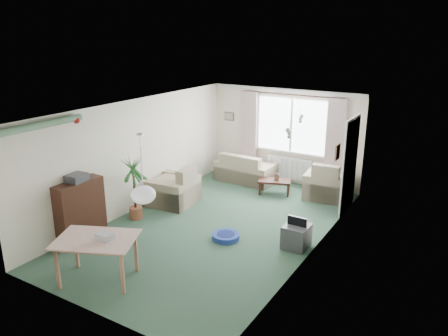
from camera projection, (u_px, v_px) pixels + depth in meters
The scene contains 25 objects.
ground at pixel (216, 226), 8.75m from camera, with size 6.50×6.50×0.00m, color #2F4F3C.
window at pixel (292, 125), 10.83m from camera, with size 1.80×0.03×1.30m, color white.
curtain_rod at pixel (292, 95), 10.54m from camera, with size 2.60×0.03×0.03m, color black.
curtain_left at pixel (249, 130), 11.39m from camera, with size 0.45×0.08×2.00m, color beige.
curtain_right at pixel (335, 141), 10.26m from camera, with size 0.45×0.08×2.00m, color beige.
radiator at pixel (289, 168), 11.13m from camera, with size 1.20×0.10×0.55m, color white.
doorway at pixel (350, 166), 9.27m from camera, with size 0.03×0.95×2.00m, color black.
pendant_lamp at pixel (143, 195), 6.33m from camera, with size 0.36×0.36×0.36m, color white.
tinsel_garland at pixel (41, 125), 7.13m from camera, with size 1.60×1.60×0.12m, color #196626.
bauble_cluster_a at pixel (300, 116), 8.17m from camera, with size 0.20×0.20×0.20m, color silver.
bauble_cluster_b at pixel (290, 130), 7.05m from camera, with size 0.20×0.20×0.20m, color silver.
wall_picture_back at pixel (229, 116), 11.70m from camera, with size 0.28×0.03×0.22m, color brown.
wall_picture_right at pixel (338, 152), 8.29m from camera, with size 0.03×0.24×0.30m, color brown.
sofa at pixel (246, 167), 11.28m from camera, with size 1.49×0.79×0.75m, color beige.
armchair_corner at pixel (328, 179), 10.16m from camera, with size 0.99×0.94×0.89m, color beige.
armchair_left at pixel (173, 185), 9.81m from camera, with size 0.98×0.93×0.88m, color beige.
coffee_table at pixel (274, 187), 10.47m from camera, with size 0.77×0.43×0.34m, color black.
photo_frame at pixel (277, 177), 10.39m from camera, with size 0.12×0.02×0.16m, color brown.
bookshelf at pixel (80, 211), 8.03m from camera, with size 0.32×0.95×1.16m, color black.
hifi_box at pixel (77, 178), 7.83m from camera, with size 0.28×0.35×0.14m, color #37373C.
houseplant at pixel (134, 188), 8.93m from camera, with size 0.58×0.58×1.35m, color #205D1F.
dining_table at pixel (98, 260), 6.79m from camera, with size 1.11×0.74×0.69m, color tan.
gift_box at pixel (105, 237), 6.65m from camera, with size 0.25×0.18×0.12m, color #B5B7C1.
tv_cube at pixel (296, 236), 7.85m from camera, with size 0.43×0.47×0.43m, color #3E3E43.
pet_bed at pixel (226, 236), 8.21m from camera, with size 0.51×0.51×0.10m, color navy.
Camera 1 is at (4.26, -6.76, 3.76)m, focal length 35.00 mm.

